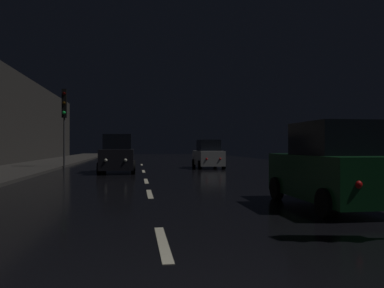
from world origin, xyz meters
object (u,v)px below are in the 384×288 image
(car_approaching_headlights, at_px, (118,155))
(car_parked_right_near, at_px, (331,168))
(traffic_light_far_left, at_px, (64,110))
(car_parked_right_far, at_px, (208,155))

(car_approaching_headlights, xyz_separation_m, car_parked_right_near, (5.83, -13.05, -0.02))
(traffic_light_far_left, relative_size, car_parked_right_far, 1.40)
(traffic_light_far_left, height_order, car_approaching_headlights, traffic_light_far_left)
(car_parked_right_far, bearing_deg, traffic_light_far_left, 84.07)
(traffic_light_far_left, distance_m, car_approaching_headlights, 6.49)
(car_parked_right_far, bearing_deg, car_parked_right_near, -180.00)
(car_parked_right_far, xyz_separation_m, car_parked_right_near, (0.00, -16.52, 0.09))
(car_parked_right_near, bearing_deg, traffic_light_far_left, 28.60)
(traffic_light_far_left, xyz_separation_m, car_parked_right_near, (9.55, -17.52, -2.91))
(traffic_light_far_left, relative_size, car_approaching_headlights, 1.24)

